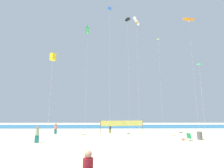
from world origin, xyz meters
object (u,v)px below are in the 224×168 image
object	(u,v)px
folding_beach_chair	(189,137)
kite_violet_diamond	(51,84)
kite_yellow_box	(53,57)
beachgoer_sage_shirt	(37,134)
beachgoer_coral_shirt	(56,128)
kite_green_tube	(88,30)
trash_barrel	(200,136)
beach_handbag	(183,139)
kite_lime_diamond	(158,42)
kite_green_diamond	(199,65)
kite_black_inflatable	(128,20)
beachgoer_charcoal_shirt	(110,128)
kite_orange_tube	(189,20)
volleyball_net	(122,124)
kite_white_tube	(136,21)
kite_blue_diamond	(110,11)

from	to	relation	value
folding_beach_chair	kite_violet_diamond	distance (m)	22.93
kite_yellow_box	beachgoer_sage_shirt	bearing A→B (deg)	-81.10
beachgoer_coral_shirt	kite_green_tube	distance (m)	17.49
folding_beach_chair	trash_barrel	bearing A→B (deg)	0.35
beach_handbag	kite_lime_diamond	world-z (taller)	kite_lime_diamond
kite_yellow_box	kite_lime_diamond	distance (m)	18.82
beachgoer_sage_shirt	kite_green_diamond	xyz separation A→B (m)	(21.13, 3.85, 9.36)
folding_beach_chair	kite_green_diamond	xyz separation A→B (m)	(3.38, 2.49, 9.85)
beachgoer_sage_shirt	kite_black_inflatable	distance (m)	20.46
kite_black_inflatable	beachgoer_sage_shirt	bearing A→B (deg)	-157.97
beachgoer_charcoal_shirt	kite_orange_tube	size ratio (longest dim) A/B	0.08
volleyball_net	beach_handbag	xyz separation A→B (m)	(6.81, -8.52, -1.50)
beachgoer_coral_shirt	kite_white_tube	distance (m)	23.69
kite_blue_diamond	kite_violet_diamond	bearing A→B (deg)	166.43
volleyball_net	kite_black_inflatable	xyz separation A→B (m)	(0.61, -5.75, 16.09)
trash_barrel	kite_green_diamond	distance (m)	10.04
beachgoer_coral_shirt	beach_handbag	xyz separation A→B (m)	(17.99, -8.05, -0.81)
folding_beach_chair	kite_white_tube	xyz separation A→B (m)	(-4.73, 7.48, 19.62)
kite_yellow_box	kite_orange_tube	xyz separation A→B (m)	(23.19, 1.40, 7.61)
beachgoer_sage_shirt	volleyball_net	bearing A→B (deg)	-126.53
kite_yellow_box	kite_green_diamond	distance (m)	22.36
volleyball_net	kite_green_diamond	distance (m)	15.27
beachgoer_coral_shirt	beachgoer_charcoal_shirt	bearing A→B (deg)	91.70
beachgoer_sage_shirt	folding_beach_chair	distance (m)	17.82
volleyball_net	kite_lime_diamond	bearing A→B (deg)	-4.90
kite_black_inflatable	beachgoer_coral_shirt	bearing A→B (deg)	155.86
kite_white_tube	kite_black_inflatable	world-z (taller)	kite_white_tube
beachgoer_sage_shirt	kite_blue_diamond	xyz separation A→B (m)	(8.12, 6.96, 19.88)
folding_beach_chair	beachgoer_charcoal_shirt	bearing A→B (deg)	103.03
volleyball_net	kite_violet_diamond	bearing A→B (deg)	-176.66
trash_barrel	kite_white_tube	world-z (taller)	kite_white_tube
beachgoer_sage_shirt	kite_black_inflatable	xyz separation A→B (m)	(10.89, 4.40, 16.76)
kite_yellow_box	kite_blue_diamond	bearing A→B (deg)	3.63
trash_barrel	kite_green_diamond	size ratio (longest dim) A/B	0.09
beachgoer_coral_shirt	kite_lime_diamond	xyz separation A→B (m)	(18.00, -0.12, 15.41)
kite_orange_tube	kite_blue_diamond	bearing A→B (deg)	-176.66
beachgoer_sage_shirt	beach_handbag	distance (m)	17.18
trash_barrel	beachgoer_coral_shirt	bearing A→B (deg)	160.56
kite_white_tube	kite_yellow_box	xyz separation A→B (m)	(-14.02, -2.47, -7.83)
beach_handbag	kite_blue_diamond	size ratio (longest dim) A/B	0.01
folding_beach_chair	kite_white_tube	size ratio (longest dim) A/B	0.04
kite_white_tube	kite_green_diamond	world-z (taller)	kite_white_tube
kite_lime_diamond	kite_blue_diamond	xyz separation A→B (m)	(-8.98, -2.61, 4.49)
beachgoer_sage_shirt	trash_barrel	distance (m)	19.73
beachgoer_charcoal_shirt	volleyball_net	size ratio (longest dim) A/B	0.21
kite_white_tube	kite_green_tube	world-z (taller)	kite_white_tube
kite_violet_diamond	beachgoer_charcoal_shirt	bearing A→B (deg)	10.28
kite_white_tube	kite_blue_diamond	size ratio (longest dim) A/B	0.94
beachgoer_charcoal_shirt	kite_white_tube	world-z (taller)	kite_white_tube
beachgoer_sage_shirt	trash_barrel	world-z (taller)	beachgoer_sage_shirt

